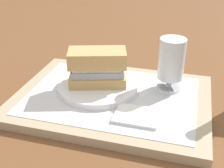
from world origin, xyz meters
The scene contains 7 objects.
ground_plane centered at (0.00, 0.00, 0.00)m, with size 3.00×3.00×0.00m, color brown.
tray centered at (0.00, 0.00, 0.01)m, with size 0.44×0.32×0.02m, color tan.
placemat centered at (0.00, 0.00, 0.02)m, with size 0.38×0.27×0.00m, color silver.
plate centered at (-0.04, 0.02, 0.03)m, with size 0.19×0.19×0.01m, color white.
sandwich centered at (-0.04, 0.02, 0.08)m, with size 0.14×0.10×0.08m.
beer_glass centered at (0.12, 0.07, 0.09)m, with size 0.06×0.06×0.12m.
napkin_folded centered at (0.07, -0.07, 0.02)m, with size 0.09×0.07×0.01m, color white.
Camera 1 is at (0.16, -0.57, 0.37)m, focal length 47.79 mm.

